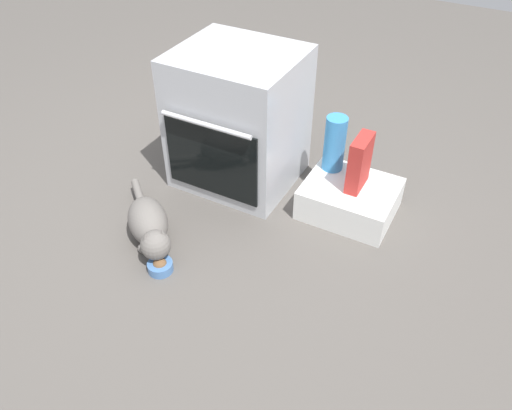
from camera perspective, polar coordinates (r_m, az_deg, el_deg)
name	(u,v)px	position (r m, az deg, el deg)	size (l,w,h in m)	color
ground	(216,221)	(2.65, -4.45, -1.84)	(8.00, 8.00, 0.00)	#56514C
oven	(238,119)	(2.75, -1.97, 9.49)	(0.62, 0.60, 0.74)	#B7BABF
pantry_cabinet	(349,199)	(2.69, 10.34, 0.70)	(0.46, 0.39, 0.17)	white
food_bowl	(160,266)	(2.42, -10.59, -6.66)	(0.12, 0.12, 0.07)	#4C7AB7
cat	(149,225)	(2.51, -11.77, -2.20)	(0.52, 0.47, 0.21)	slate
cereal_box	(359,163)	(2.57, 11.42, 4.60)	(0.07, 0.18, 0.28)	#B72D28
water_bottle	(335,144)	(2.67, 8.73, 6.76)	(0.11, 0.11, 0.30)	#388CD1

